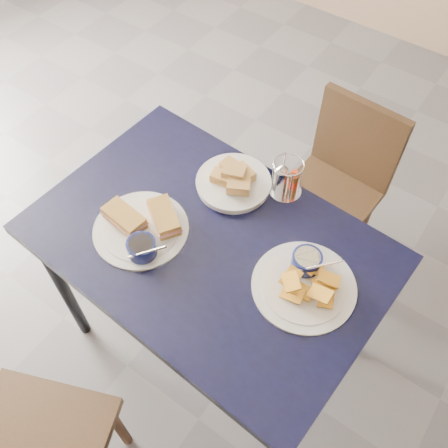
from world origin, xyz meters
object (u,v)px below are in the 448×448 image
Objects in this scene: sandwich_plate at (143,227)px; condiment_caddy at (285,179)px; chair_far at (340,175)px; plantain_plate at (305,279)px; bread_basket at (234,181)px; dining_table at (209,254)px.

condiment_caddy is (0.27, 0.40, 0.03)m from sandwich_plate.
chair_far is 0.79m from plantain_plate.
condiment_caddy reaches higher than bread_basket.
chair_far is at bearing 80.22° from dining_table.
condiment_caddy reaches higher than sandwich_plate.
chair_far is 0.57m from condiment_caddy.
chair_far is 0.96m from sandwich_plate.
plantain_plate is at bearing 8.56° from dining_table.
bread_basket is (-0.07, 0.23, 0.10)m from dining_table.
plantain_plate is at bearing -25.68° from bread_basket.
plantain_plate is at bearing -75.12° from chair_far.
plantain_plate is 2.27× the size of condiment_caddy.
bread_basket reaches higher than chair_far.
bread_basket is at bearing -151.75° from condiment_caddy.
condiment_caddy is at bearing 74.89° from dining_table.
sandwich_plate is at bearing -164.82° from plantain_plate.
dining_table is at bearing -171.44° from plantain_plate.
dining_table is 3.61× the size of sandwich_plate.
sandwich_plate is (-0.32, -0.84, 0.33)m from chair_far.
sandwich_plate is 2.33× the size of condiment_caddy.
bread_basket reaches higher than dining_table.
chair_far is 2.47× the size of sandwich_plate.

